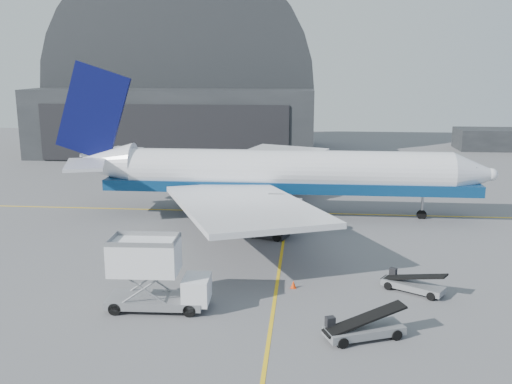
# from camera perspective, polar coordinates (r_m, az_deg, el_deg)

# --- Properties ---
(ground) EXTENTS (200.00, 200.00, 0.00)m
(ground) POSITION_cam_1_polar(r_m,az_deg,el_deg) (44.80, 2.21, -8.58)
(ground) COLOR #565659
(ground) RESTS_ON ground
(taxi_lines) EXTENTS (80.00, 42.12, 0.02)m
(taxi_lines) POSITION_cam_1_polar(r_m,az_deg,el_deg) (56.78, 2.90, -3.94)
(taxi_lines) COLOR yellow
(taxi_lines) RESTS_ON ground
(hangar) EXTENTS (50.00, 28.30, 28.00)m
(hangar) POSITION_cam_1_polar(r_m,az_deg,el_deg) (109.54, -7.57, 9.07)
(hangar) COLOR black
(hangar) RESTS_ON ground
(distant_bldg_a) EXTENTS (14.00, 8.00, 4.00)m
(distant_bldg_a) POSITION_cam_1_polar(r_m,az_deg,el_deg) (120.33, 22.60, 3.95)
(distant_bldg_a) COLOR black
(distant_bldg_a) RESTS_ON ground
(airliner) EXTENTS (47.65, 46.21, 16.72)m
(airliner) POSITION_cam_1_polar(r_m,az_deg,el_deg) (61.70, 1.52, 1.88)
(airliner) COLOR white
(airliner) RESTS_ON ground
(catering_truck) EXTENTS (7.01, 2.87, 4.76)m
(catering_truck) POSITION_cam_1_polar(r_m,az_deg,el_deg) (39.21, -10.17, -8.18)
(catering_truck) COLOR gray
(catering_truck) RESTS_ON ground
(pushback_tug) EXTENTS (4.24, 3.26, 1.74)m
(pushback_tug) POSITION_cam_1_polar(r_m,az_deg,el_deg) (54.75, 1.34, -3.86)
(pushback_tug) COLOR black
(pushback_tug) RESTS_ON ground
(belt_loader_a) EXTENTS (5.20, 3.33, 1.97)m
(belt_loader_a) POSITION_cam_1_polar(r_m,az_deg,el_deg) (35.99, 10.67, -13.30)
(belt_loader_a) COLOR gray
(belt_loader_a) RESTS_ON ground
(belt_loader_b) EXTENTS (4.55, 3.59, 1.80)m
(belt_loader_b) POSITION_cam_1_polar(r_m,az_deg,el_deg) (43.57, 15.38, -8.90)
(belt_loader_b) COLOR gray
(belt_loader_b) RESTS_ON ground
(traffic_cone) EXTENTS (0.41, 0.41, 0.59)m
(traffic_cone) POSITION_cam_1_polar(r_m,az_deg,el_deg) (42.87, 3.76, -9.21)
(traffic_cone) COLOR #EE3A07
(traffic_cone) RESTS_ON ground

